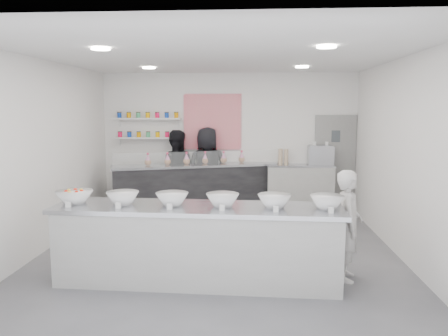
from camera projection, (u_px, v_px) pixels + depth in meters
The scene contains 26 objects.
floor at pixel (218, 254), 6.77m from camera, with size 6.00×6.00×0.00m, color #515156.
ceiling at pixel (218, 56), 6.37m from camera, with size 6.00×6.00×0.00m, color white.
back_wall at pixel (229, 143), 9.54m from camera, with size 5.50×5.50×0.00m, color white.
left_wall at pixel (41, 157), 6.74m from camera, with size 6.00×6.00×0.00m, color white.
right_wall at pixel (405, 159), 6.40m from camera, with size 6.00×6.00×0.00m, color white.
back_door at pixel (335, 164), 9.42m from camera, with size 0.88×0.04×2.10m, color gray.
pattern_panel at pixel (212, 122), 9.47m from camera, with size 1.25×0.03×1.20m, color red.
jar_shelf_lower at pixel (148, 138), 9.53m from camera, with size 1.45×0.22×0.04m, color silver.
jar_shelf_upper at pixel (148, 119), 9.48m from camera, with size 1.45×0.22×0.04m, color silver.
preserve_jars at pixel (148, 125), 9.47m from camera, with size 1.45×0.10×0.56m, color #F7114C, non-canonical shape.
downlight_0 at pixel (101, 49), 5.47m from camera, with size 0.24×0.24×0.02m, color white.
downlight_1 at pixel (327, 47), 5.29m from camera, with size 0.24×0.24×0.02m, color white.
downlight_2 at pixel (149, 68), 8.04m from camera, with size 0.24×0.24×0.02m, color white.
downlight_3 at pixel (302, 67), 7.86m from camera, with size 0.24×0.24×0.02m, color white.
prep_counter at pixel (198, 244), 5.62m from camera, with size 3.69×0.84×1.01m, color #A4A49F.
back_bar at pixel (196, 189), 9.24m from camera, with size 3.48×0.64×1.08m, color black.
sneeze_guard at pixel (199, 159), 8.86m from camera, with size 3.44×0.01×0.29m, color white.
espresso_ledge at pixel (300, 189), 9.35m from camera, with size 1.42×0.45×1.05m, color #A4A49F.
espresso_machine at pixel (320, 156), 9.23m from camera, with size 0.52×0.36×0.40m, color #93969E.
cup_stacks at pixel (283, 157), 9.28m from camera, with size 0.24×0.24×0.33m, color #D2AC94, non-canonical shape.
prep_bowls at pixel (197, 200), 5.54m from camera, with size 3.67×0.52×0.17m, color white, non-canonical shape.
label_cards at pixel (193, 213), 5.03m from camera, with size 3.31×0.04×0.07m, color white, non-canonical shape.
cookie_bags at pixel (196, 158), 9.15m from camera, with size 2.14×0.14×0.26m, color pink, non-canonical shape.
woman_prep at pixel (348, 225), 5.68m from camera, with size 0.53×0.35×1.46m, color beige.
staff_left at pixel (176, 171), 9.47m from camera, with size 0.87×0.67×1.78m, color black.
staff_right at pixel (207, 170), 9.42m from camera, with size 0.90×0.59×1.85m, color black.
Camera 1 is at (0.50, -6.51, 2.24)m, focal length 35.00 mm.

